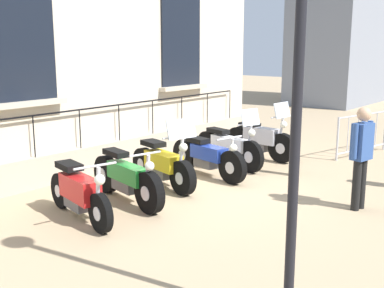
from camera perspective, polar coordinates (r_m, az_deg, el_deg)
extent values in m
plane|color=tan|center=(9.52, 0.83, -4.86)|extent=(60.00, 60.00, 0.00)
cube|color=beige|center=(11.02, -10.49, 13.12)|extent=(0.60, 10.24, 6.05)
cube|color=#B1A48F|center=(11.00, -8.68, -1.09)|extent=(0.20, 10.24, 0.61)
cube|color=black|center=(12.38, -1.31, 12.05)|extent=(0.06, 1.45, 2.20)
cube|color=#BCAE97|center=(12.38, -1.00, 6.73)|extent=(0.24, 1.65, 0.10)
cube|color=black|center=(9.44, -19.83, 11.49)|extent=(0.06, 1.45, 2.20)
cube|color=#BCAE97|center=(9.43, -19.10, 4.53)|extent=(0.24, 1.65, 0.10)
cube|color=black|center=(10.78, -8.72, 4.62)|extent=(0.03, 8.60, 0.03)
cylinder|color=black|center=(9.56, -18.27, 0.84)|extent=(0.02, 0.02, 0.80)
cylinder|color=black|center=(10.16, -13.16, 1.74)|extent=(0.02, 0.02, 0.80)
cylinder|color=black|center=(10.84, -8.66, 2.52)|extent=(0.02, 0.02, 0.80)
cylinder|color=black|center=(11.57, -4.70, 3.19)|extent=(0.02, 0.02, 0.80)
cylinder|color=black|center=(12.36, -1.23, 3.77)|extent=(0.02, 0.02, 0.80)
cylinder|color=black|center=(13.19, 1.83, 4.27)|extent=(0.02, 0.02, 0.80)
cylinder|color=black|center=(14.05, 4.52, 4.69)|extent=(0.02, 0.02, 0.80)
cylinder|color=black|center=(7.21, -10.83, -8.07)|extent=(0.61, 0.24, 0.60)
cylinder|color=silver|center=(7.21, -10.83, -8.07)|extent=(0.23, 0.17, 0.21)
cylinder|color=black|center=(8.44, -15.32, -5.34)|extent=(0.61, 0.24, 0.60)
cylinder|color=silver|center=(8.44, -15.32, -5.34)|extent=(0.23, 0.17, 0.21)
cube|color=red|center=(7.70, -13.17, -5.12)|extent=(0.95, 0.49, 0.37)
cube|color=#4C4C51|center=(7.87, -13.40, -6.72)|extent=(0.58, 0.36, 0.21)
cube|color=black|center=(7.95, -14.40, -2.53)|extent=(0.55, 0.38, 0.10)
cylinder|color=silver|center=(7.14, -11.12, -5.35)|extent=(0.17, 0.09, 0.70)
cylinder|color=silver|center=(7.09, -11.42, -2.58)|extent=(0.18, 0.67, 0.04)
sphere|color=white|center=(7.03, -10.91, -4.19)|extent=(0.16, 0.16, 0.16)
cylinder|color=silver|center=(8.12, -12.81, -6.89)|extent=(0.81, 0.25, 0.08)
cylinder|color=black|center=(7.89, -5.10, -5.78)|extent=(0.72, 0.31, 0.70)
cylinder|color=silver|center=(7.89, -5.10, -5.78)|extent=(0.28, 0.23, 0.24)
cylinder|color=black|center=(9.11, -10.15, -3.53)|extent=(0.72, 0.31, 0.70)
cylinder|color=silver|center=(9.11, -10.15, -3.53)|extent=(0.28, 0.23, 0.24)
cube|color=#1E842D|center=(8.39, -7.67, -3.42)|extent=(1.03, 0.48, 0.30)
cube|color=#4C4C51|center=(8.54, -7.97, -4.73)|extent=(0.63, 0.34, 0.24)
cube|color=black|center=(8.66, -9.06, -1.05)|extent=(0.59, 0.36, 0.10)
cylinder|color=silver|center=(7.84, -5.34, -3.49)|extent=(0.17, 0.09, 0.64)
cylinder|color=silver|center=(7.80, -5.58, -1.18)|extent=(0.16, 0.58, 0.04)
sphere|color=white|center=(7.75, -5.08, -2.64)|extent=(0.16, 0.16, 0.16)
cylinder|color=silver|center=(8.81, -7.77, -5.04)|extent=(0.89, 0.27, 0.08)
cylinder|color=black|center=(8.80, -1.11, -4.04)|extent=(0.67, 0.31, 0.65)
cylinder|color=silver|center=(8.80, -1.11, -4.04)|extent=(0.26, 0.23, 0.23)
cylinder|color=black|center=(9.91, -5.73, -2.31)|extent=(0.67, 0.31, 0.65)
cylinder|color=silver|center=(9.91, -5.73, -2.31)|extent=(0.26, 0.23, 0.23)
cube|color=gold|center=(9.26, -3.40, -2.01)|extent=(0.95, 0.54, 0.31)
cube|color=#4C4C51|center=(9.40, -3.72, -3.26)|extent=(0.59, 0.39, 0.23)
cube|color=black|center=(9.50, -4.64, 0.08)|extent=(0.56, 0.41, 0.10)
cylinder|color=silver|center=(8.75, -1.31, -1.59)|extent=(0.17, 0.10, 0.76)
cylinder|color=silver|center=(8.71, -1.51, 0.89)|extent=(0.21, 0.72, 0.04)
sphere|color=white|center=(8.65, -1.04, -0.40)|extent=(0.16, 0.16, 0.16)
cylinder|color=silver|center=(9.66, -3.37, -3.53)|extent=(0.80, 0.27, 0.08)
cube|color=silver|center=(8.64, -1.29, 1.81)|extent=(0.26, 0.61, 0.36)
cylinder|color=black|center=(9.53, 4.81, -2.78)|extent=(0.69, 0.27, 0.68)
cylinder|color=silver|center=(9.53, 4.81, -2.78)|extent=(0.26, 0.20, 0.24)
cylinder|color=black|center=(10.61, -0.86, -1.24)|extent=(0.69, 0.27, 0.68)
cylinder|color=silver|center=(10.61, -0.86, -1.24)|extent=(0.26, 0.20, 0.24)
cube|color=#1E389E|center=(9.98, 2.02, -1.01)|extent=(0.90, 0.46, 0.28)
cube|color=#4C4C51|center=(10.10, 1.63, -2.10)|extent=(0.55, 0.34, 0.24)
cube|color=black|center=(10.19, 0.72, 0.47)|extent=(0.52, 0.36, 0.10)
cylinder|color=silver|center=(9.49, 4.63, -1.04)|extent=(0.17, 0.09, 0.58)
cylinder|color=silver|center=(9.47, 4.45, 0.71)|extent=(0.16, 0.68, 0.04)
sphere|color=white|center=(9.42, 4.94, -0.47)|extent=(0.16, 0.16, 0.16)
cylinder|color=silver|center=(10.35, 1.74, -2.43)|extent=(0.77, 0.22, 0.08)
cylinder|color=black|center=(10.39, 6.96, -1.52)|extent=(0.71, 0.27, 0.71)
cylinder|color=silver|center=(10.39, 6.96, -1.52)|extent=(0.27, 0.19, 0.25)
cylinder|color=black|center=(11.44, 1.88, -0.21)|extent=(0.71, 0.27, 0.71)
cylinder|color=silver|center=(11.44, 1.88, -0.21)|extent=(0.27, 0.19, 0.25)
cube|color=silver|center=(10.83, 4.49, 0.08)|extent=(1.05, 0.49, 0.29)
cube|color=#4C4C51|center=(10.95, 4.12, -0.97)|extent=(0.64, 0.34, 0.25)
cube|color=black|center=(11.08, 3.11, 1.58)|extent=(0.61, 0.36, 0.10)
cylinder|color=silver|center=(10.35, 6.82, 0.43)|extent=(0.17, 0.09, 0.71)
cylinder|color=silver|center=(10.33, 6.67, 2.38)|extent=(0.17, 0.58, 0.04)
sphere|color=white|center=(10.27, 7.11, 1.31)|extent=(0.16, 0.16, 0.16)
cylinder|color=silver|center=(11.22, 3.98, -1.30)|extent=(0.90, 0.28, 0.08)
cube|color=silver|center=(10.26, 6.93, 3.17)|extent=(0.23, 0.50, 0.36)
cylinder|color=black|center=(11.38, 10.65, -0.48)|extent=(0.71, 0.20, 0.70)
cylinder|color=silver|center=(11.38, 10.65, -0.48)|extent=(0.26, 0.19, 0.25)
cylinder|color=black|center=(12.11, 5.52, 0.39)|extent=(0.71, 0.20, 0.70)
cylinder|color=silver|center=(12.11, 5.52, 0.39)|extent=(0.26, 0.19, 0.25)
cube|color=#B2B2BC|center=(11.66, 8.24, 1.03)|extent=(0.90, 0.37, 0.38)
cube|color=#4C4C51|center=(11.77, 7.81, -0.17)|extent=(0.54, 0.28, 0.25)
cube|color=black|center=(11.83, 6.85, 2.28)|extent=(0.51, 0.31, 0.10)
cylinder|color=silver|center=(11.34, 10.51, 1.38)|extent=(0.16, 0.07, 0.75)
cylinder|color=silver|center=(11.30, 10.37, 3.25)|extent=(0.08, 0.69, 0.04)
sphere|color=white|center=(11.27, 10.85, 2.28)|extent=(0.16, 0.16, 0.16)
cylinder|color=silver|center=(12.03, 7.61, -0.50)|extent=(0.80, 0.13, 0.08)
cube|color=silver|center=(11.25, 10.65, 3.97)|extent=(0.16, 0.57, 0.36)
cylinder|color=black|center=(4.49, 12.36, 4.68)|extent=(0.10, 0.10, 4.37)
cylinder|color=#B7B7BF|center=(11.87, 16.91, 0.57)|extent=(0.05, 0.05, 1.05)
cylinder|color=#B7B7BF|center=(12.62, 19.74, 3.30)|extent=(0.50, 1.97, 0.04)
cylinder|color=#B7B7BF|center=(12.76, 19.47, -0.57)|extent=(0.50, 1.97, 0.04)
cylinder|color=#B7B7BF|center=(12.18, 18.05, 1.13)|extent=(0.02, 0.02, 0.87)
cylinder|color=#B7B7BF|center=(12.51, 19.10, 1.33)|extent=(0.02, 0.02, 0.87)
cylinder|color=#B7B7BF|center=(12.85, 20.11, 1.51)|extent=(0.02, 0.02, 0.87)
cylinder|color=#B7B7BF|center=(13.18, 21.06, 1.69)|extent=(0.02, 0.02, 0.87)
cylinder|color=brown|center=(10.33, 12.03, -1.67)|extent=(0.18, 0.18, 0.74)
sphere|color=brown|center=(10.24, 12.13, 0.56)|extent=(0.17, 0.17, 0.17)
cylinder|color=black|center=(8.57, 19.50, -4.45)|extent=(0.14, 0.14, 0.86)
cylinder|color=black|center=(8.43, 18.95, -4.66)|extent=(0.14, 0.14, 0.86)
cube|color=#2D4C8C|center=(8.33, 19.56, 0.29)|extent=(0.28, 0.39, 0.61)
sphere|color=tan|center=(8.26, 19.78, 3.35)|extent=(0.23, 0.23, 0.23)
cylinder|color=#2D4C8C|center=(8.52, 20.33, 0.68)|extent=(0.09, 0.09, 0.58)
cylinder|color=#2D4C8C|center=(8.14, 18.79, 0.31)|extent=(0.09, 0.09, 0.58)
cube|color=gray|center=(24.21, 17.43, 12.49)|extent=(3.09, 5.70, 6.54)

